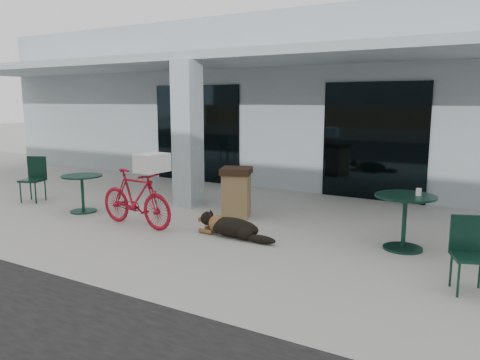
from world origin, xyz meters
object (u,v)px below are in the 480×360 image
Objects in this scene: bicycle at (136,198)px; cafe_table_near at (83,194)px; trash_receptacle at (236,192)px; cafe_chair_far_a at (471,256)px; cafe_chair_near at (32,180)px; dog at (232,226)px; cafe_table_far at (404,222)px.

bicycle reaches higher than cafe_table_near.
cafe_table_near is 0.83× the size of trash_receptacle.
cafe_chair_far_a is (7.26, -0.50, 0.07)m from cafe_table_near.
trash_receptacle is (1.21, 1.55, -0.03)m from bicycle.
cafe_chair_far_a is at bearing -24.01° from cafe_chair_near.
bicycle reaches higher than dog.
cafe_table_far is 3.33m from trash_receptacle.
bicycle reaches higher than cafe_chair_near.
bicycle is 4.64m from cafe_table_far.
dog is 1.40× the size of cafe_table_near.
cafe_chair_near is (-5.38, 0.08, 0.32)m from dog.
cafe_table_near reaches higher than dog.
cafe_chair_far_a is at bearing -3.94° from cafe_table_near.
trash_receptacle is at bearing 23.58° from cafe_table_near.
bicycle is 1.52× the size of dog.
cafe_chair_far_a is 4.68m from trash_receptacle.
bicycle is 1.90× the size of cafe_table_far.
cafe_chair_near is at bearing -174.92° from cafe_table_far.
cafe_table_far is at bearing 107.28° from cafe_chair_far_a.
bicycle is at bearing 156.88° from cafe_chair_far_a.
bicycle is 2.12× the size of cafe_table_near.
cafe_table_far is at bearing 17.94° from dog.
trash_receptacle is (4.70, 1.17, -0.02)m from cafe_chair_near.
cafe_chair_far_a reaches higher than dog.
trash_receptacle is (-4.33, 1.78, 0.04)m from cafe_chair_far_a.
cafe_chair_near is 1.12× the size of cafe_chair_far_a.
cafe_chair_far_a is at bearing -88.07° from bicycle.
dog is at bearing 151.03° from cafe_chair_far_a.
cafe_chair_far_a is (1.03, -1.32, 0.03)m from cafe_table_far.
cafe_chair_near is (-3.50, 0.38, -0.01)m from bicycle.
cafe_chair_far_a is at bearing -22.34° from trash_receptacle.
cafe_table_far is at bearing -72.08° from bicycle.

